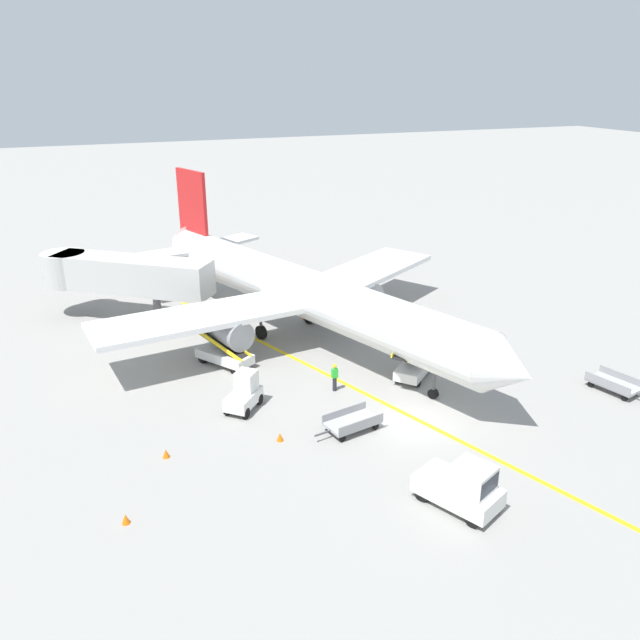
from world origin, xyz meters
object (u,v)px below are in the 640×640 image
baggage_cart_empty_trailing (614,384)px  safety_cone_nose_left (126,519)px  ground_crew_marshaller (335,376)px  safety_cone_nose_right (280,437)px  jet_bridge (116,274)px  baggage_tug_near_wing (244,393)px  airliner (298,291)px  safety_cone_wingtip_left (166,453)px  belt_loader_forward_hold (223,353)px  safety_cone_wingtip_right (305,316)px  pushback_tug (462,487)px  baggage_cart_loaded (352,422)px  belt_loader_aft_hold (415,365)px

baggage_cart_empty_trailing → safety_cone_nose_left: (-27.71, -1.39, -0.25)m
ground_crew_marshaller → safety_cone_nose_right: ground_crew_marshaller is taller
ground_crew_marshaller → jet_bridge: bearing=121.8°
baggage_cart_empty_trailing → safety_cone_nose_right: size_ratio=8.73×
baggage_tug_near_wing → airliner: bearing=53.2°
airliner → safety_cone_wingtip_left: (-11.19, -11.71, -3.20)m
safety_cone_nose_left → belt_loader_forward_hold: bearing=61.0°
baggage_tug_near_wing → safety_cone_wingtip_right: baggage_tug_near_wing is taller
pushback_tug → baggage_cart_loaded: (-1.69, 7.43, -0.53)m
airliner → baggage_cart_loaded: (-1.78, -12.81, -2.95)m
baggage_cart_empty_trailing → safety_cone_nose_right: (-19.76, 2.22, -0.25)m
baggage_cart_empty_trailing → safety_cone_wingtip_right: size_ratio=8.73×
safety_cone_wingtip_left → baggage_cart_loaded: bearing=-6.7°
ground_crew_marshaller → safety_cone_nose_right: size_ratio=3.86×
belt_loader_aft_hold → safety_cone_nose_right: belt_loader_aft_hold is taller
safety_cone_nose_left → safety_cone_wingtip_right: (15.12, 18.99, 0.00)m
baggage_tug_near_wing → belt_loader_forward_hold: (0.29, 6.01, -0.15)m
belt_loader_forward_hold → jet_bridge: bearing=116.0°
pushback_tug → safety_cone_nose_left: (-13.45, 4.27, -0.77)m
airliner → jet_bridge: bearing=143.7°
safety_cone_nose_right → baggage_tug_near_wing: bearing=100.3°
airliner → baggage_cart_empty_trailing: bearing=-45.8°
baggage_cart_empty_trailing → safety_cone_wingtip_right: (-12.59, 17.61, -0.25)m
ground_crew_marshaller → safety_cone_wingtip_left: 10.84m
airliner → safety_cone_wingtip_left: 16.51m
ground_crew_marshaller → safety_cone_wingtip_right: ground_crew_marshaller is taller
pushback_tug → belt_loader_aft_hold: (4.47, 11.72, -0.22)m
safety_cone_nose_left → safety_cone_wingtip_left: bearing=61.1°
ground_crew_marshaller → safety_cone_wingtip_left: bearing=-162.2°
belt_loader_aft_hold → ground_crew_marshaller: size_ratio=2.71×
baggage_tug_near_wing → safety_cone_nose_left: baggage_tug_near_wing is taller
baggage_tug_near_wing → baggage_cart_loaded: bearing=-44.0°
ground_crew_marshaller → safety_cone_wingtip_left: size_ratio=3.86×
baggage_cart_empty_trailing → safety_cone_wingtip_right: 21.65m
baggage_cart_loaded → ground_crew_marshaller: size_ratio=2.26×
airliner → safety_cone_nose_left: 21.19m
belt_loader_aft_hold → safety_cone_nose_left: 19.42m
baggage_cart_empty_trailing → safety_cone_nose_left: 27.74m
airliner → pushback_tug: size_ratio=8.44×
belt_loader_forward_hold → safety_cone_nose_left: size_ratio=11.10×
baggage_cart_empty_trailing → safety_cone_nose_left: bearing=-177.1°
baggage_tug_near_wing → belt_loader_forward_hold: size_ratio=0.54×
ground_crew_marshaller → safety_cone_wingtip_right: 11.71m
belt_loader_forward_hold → baggage_cart_empty_trailing: (20.19, -12.16, -0.31)m
baggage_cart_loaded → pushback_tug: bearing=-77.2°
pushback_tug → safety_cone_wingtip_left: size_ratio=9.24×
ground_crew_marshaller → safety_cone_nose_right: bearing=-139.9°
safety_cone_nose_right → safety_cone_wingtip_right: same height
airliner → baggage_tug_near_wing: bearing=-126.8°
baggage_cart_loaded → safety_cone_nose_left: (-11.76, -3.16, -0.25)m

